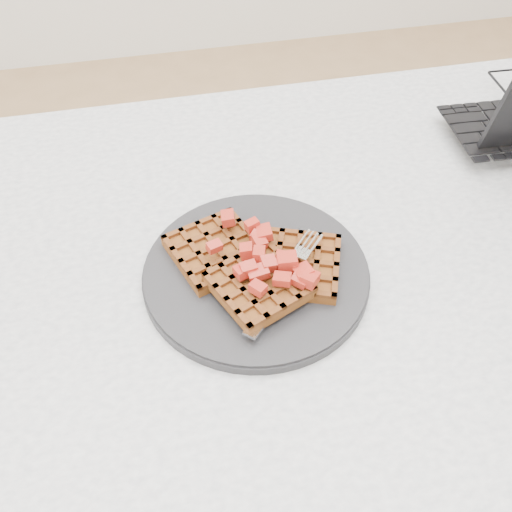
% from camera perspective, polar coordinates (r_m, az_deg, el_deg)
% --- Properties ---
extents(ground, '(4.00, 4.00, 0.00)m').
position_cam_1_polar(ground, '(1.42, 6.05, -19.82)').
color(ground, tan).
rests_on(ground, ground).
extents(table, '(1.20, 0.80, 0.75)m').
position_cam_1_polar(table, '(0.87, 9.30, -3.43)').
color(table, silver).
rests_on(table, ground).
extents(plate, '(0.29, 0.29, 0.02)m').
position_cam_1_polar(plate, '(0.72, 0.00, -1.72)').
color(plate, black).
rests_on(plate, table).
extents(waffles, '(0.23, 0.21, 0.03)m').
position_cam_1_polar(waffles, '(0.70, 0.08, -0.92)').
color(waffles, brown).
rests_on(waffles, plate).
extents(strawberry_pile, '(0.15, 0.15, 0.02)m').
position_cam_1_polar(strawberry_pile, '(0.69, 0.00, 0.79)').
color(strawberry_pile, '#930900').
rests_on(strawberry_pile, waffles).
extents(fork, '(0.14, 0.15, 0.02)m').
position_cam_1_polar(fork, '(0.69, 3.29, -2.50)').
color(fork, silver).
rests_on(fork, plate).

